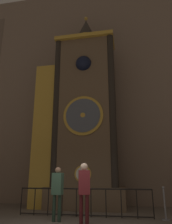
{
  "coord_description": "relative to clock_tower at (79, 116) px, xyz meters",
  "views": [
    {
      "loc": [
        1.79,
        -5.81,
        1.36
      ],
      "look_at": [
        -0.13,
        4.37,
        4.44
      ],
      "focal_mm": 35.0,
      "sensor_mm": 36.0,
      "label": 1
    }
  ],
  "objects": [
    {
      "name": "cathedral_back_wall",
      "position": [
        0.4,
        1.48,
        2.42
      ],
      "size": [
        24.0,
        0.32,
        13.3
      ],
      "color": "#7A6656",
      "rests_on": "ground_plane"
    },
    {
      "name": "visitor_far",
      "position": [
        0.93,
        -3.32,
        -3.15
      ],
      "size": [
        0.39,
        0.3,
        1.77
      ],
      "rotation": [
        0.0,
        0.0,
        0.27
      ],
      "color": "#461518",
      "rests_on": "ground_plane"
    },
    {
      "name": "visitor_near",
      "position": [
        -0.04,
        -2.93,
        -3.23
      ],
      "size": [
        0.37,
        0.26,
        1.67
      ],
      "rotation": [
        0.0,
        0.0,
        -0.13
      ],
      "color": "#213427",
      "rests_on": "ground_plane"
    },
    {
      "name": "stanchion_post",
      "position": [
        3.4,
        -2.03,
        -3.88
      ],
      "size": [
        0.28,
        0.28,
        1.05
      ],
      "color": "gray",
      "rests_on": "ground_plane"
    },
    {
      "name": "railing_fence",
      "position": [
        0.64,
        -1.93,
        -3.69
      ],
      "size": [
        4.83,
        0.05,
        0.96
      ],
      "color": "black",
      "rests_on": "ground_plane"
    },
    {
      "name": "clock_tower",
      "position": [
        0.0,
        0.0,
        0.0
      ],
      "size": [
        4.27,
        1.84,
        10.08
      ],
      "color": "brown",
      "rests_on": "ground_plane"
    }
  ]
}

